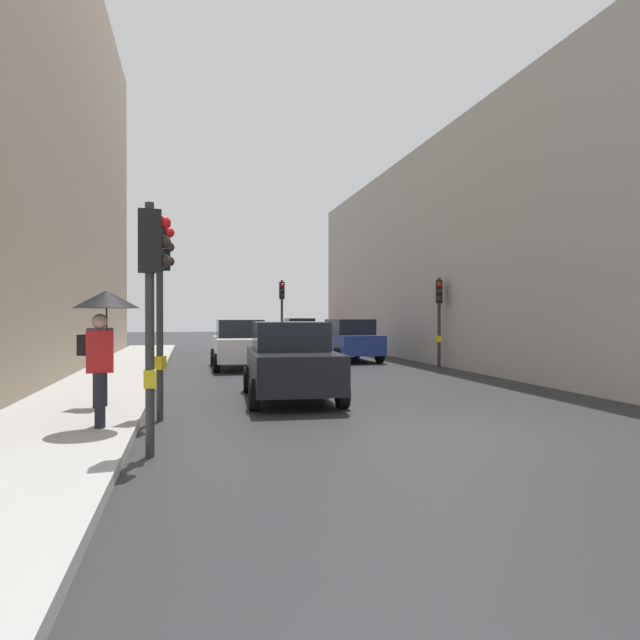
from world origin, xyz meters
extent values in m
plane|color=#28282B|center=(0.00, 0.00, 0.00)|extent=(120.00, 120.00, 0.00)
cube|color=#A8A5A0|center=(-6.33, 6.00, 0.08)|extent=(2.57, 40.00, 0.16)
cube|color=#B2ADA3|center=(11.04, 11.20, 4.47)|extent=(12.00, 34.02, 8.93)
cylinder|color=#2D2D2D|center=(-4.74, 2.16, 1.83)|extent=(0.12, 0.12, 3.66)
cube|color=black|center=(-4.74, 2.16, 3.14)|extent=(0.37, 0.34, 0.84)
cube|color=yellow|center=(-4.74, 2.16, 1.05)|extent=(0.23, 0.25, 0.24)
sphere|color=red|center=(-4.57, 2.08, 3.40)|extent=(0.18, 0.18, 0.18)
sphere|color=#2D231E|center=(-4.57, 2.08, 3.14)|extent=(0.18, 0.18, 0.18)
sphere|color=#2D231E|center=(-4.57, 2.08, 2.88)|extent=(0.18, 0.18, 0.18)
cylinder|color=#2D2D2D|center=(4.74, 10.52, 1.66)|extent=(0.12, 0.12, 3.31)
cube|color=black|center=(4.74, 10.52, 2.79)|extent=(0.34, 0.37, 0.84)
cube|color=yellow|center=(4.74, 10.52, 1.05)|extent=(0.25, 0.23, 0.24)
sphere|color=red|center=(4.67, 10.34, 3.05)|extent=(0.18, 0.18, 0.18)
sphere|color=#2D231E|center=(4.67, 10.34, 2.79)|extent=(0.18, 0.18, 0.18)
sphere|color=#2D231E|center=(4.67, 10.34, 2.53)|extent=(0.18, 0.18, 0.18)
cylinder|color=#2D2D2D|center=(0.29, 18.97, 1.85)|extent=(0.12, 0.12, 3.69)
cube|color=black|center=(0.29, 18.97, 3.17)|extent=(0.24, 0.30, 0.84)
cube|color=yellow|center=(0.29, 18.97, 1.05)|extent=(0.20, 0.16, 0.24)
sphere|color=red|center=(0.28, 18.78, 3.43)|extent=(0.18, 0.18, 0.18)
sphere|color=#2D231E|center=(0.28, 18.78, 3.17)|extent=(0.18, 0.18, 0.18)
sphere|color=#2D231E|center=(0.28, 18.78, 2.91)|extent=(0.18, 0.18, 0.18)
cylinder|color=#2D2D2D|center=(-4.74, -0.47, 1.71)|extent=(0.12, 0.12, 3.42)
cube|color=black|center=(-4.74, -0.47, 2.90)|extent=(0.32, 0.27, 0.84)
cube|color=yellow|center=(-4.74, -0.47, 1.05)|extent=(0.18, 0.21, 0.24)
sphere|color=red|center=(-4.56, -0.45, 3.16)|extent=(0.18, 0.18, 0.18)
sphere|color=#2D231E|center=(-4.56, -0.45, 2.90)|extent=(0.18, 0.18, 0.18)
sphere|color=#2D231E|center=(-4.56, -0.45, 2.64)|extent=(0.18, 0.18, 0.18)
cube|color=silver|center=(-2.42, 11.92, 0.72)|extent=(1.83, 4.21, 0.80)
cube|color=black|center=(-2.42, 12.17, 1.44)|extent=(1.61, 2.01, 0.64)
cylinder|color=black|center=(-1.53, 10.57, 0.32)|extent=(0.22, 0.64, 0.64)
cylinder|color=black|center=(-3.33, 10.58, 0.32)|extent=(0.22, 0.64, 0.64)
cylinder|color=black|center=(-1.51, 13.27, 0.32)|extent=(0.22, 0.64, 0.64)
cylinder|color=black|center=(-3.31, 13.28, 0.32)|extent=(0.22, 0.64, 0.64)
cube|color=navy|center=(2.37, 14.36, 0.72)|extent=(2.04, 4.30, 0.80)
cube|color=black|center=(2.38, 14.11, 1.44)|extent=(1.71, 2.09, 0.64)
cylinder|color=black|center=(1.39, 15.66, 0.32)|extent=(0.26, 0.65, 0.64)
cylinder|color=black|center=(3.19, 15.76, 0.32)|extent=(0.26, 0.65, 0.64)
cylinder|color=black|center=(1.54, 12.96, 0.32)|extent=(0.26, 0.65, 0.64)
cylinder|color=black|center=(3.34, 13.06, 0.32)|extent=(0.26, 0.65, 0.64)
cube|color=red|center=(2.41, 25.41, 0.72)|extent=(1.85, 4.22, 0.80)
cube|color=black|center=(2.41, 25.16, 1.44)|extent=(1.62, 2.02, 0.64)
cylinder|color=black|center=(1.53, 26.77, 0.32)|extent=(0.23, 0.64, 0.64)
cylinder|color=black|center=(3.33, 26.75, 0.32)|extent=(0.23, 0.64, 0.64)
cylinder|color=black|center=(1.50, 24.07, 0.32)|extent=(0.23, 0.64, 0.64)
cylinder|color=black|center=(3.30, 24.05, 0.32)|extent=(0.23, 0.64, 0.64)
cube|color=black|center=(-1.98, 4.11, 0.72)|extent=(2.04, 4.30, 0.80)
cube|color=black|center=(-1.97, 4.36, 1.44)|extent=(1.71, 2.09, 0.64)
cylinder|color=black|center=(-1.16, 2.71, 0.32)|extent=(0.26, 0.65, 0.64)
cylinder|color=black|center=(-2.96, 2.82, 0.32)|extent=(0.26, 0.65, 0.64)
cylinder|color=black|center=(-1.00, 5.41, 0.32)|extent=(0.26, 0.65, 0.64)
cylinder|color=black|center=(-2.80, 5.51, 0.32)|extent=(0.26, 0.65, 0.64)
cylinder|color=black|center=(-5.60, 1.09, 0.58)|extent=(0.16, 0.16, 0.85)
cylinder|color=black|center=(-5.58, 0.89, 0.58)|extent=(0.16, 0.16, 0.85)
cube|color=red|center=(-5.59, 0.99, 1.34)|extent=(0.43, 0.31, 0.66)
sphere|color=tan|center=(-5.59, 0.99, 1.81)|extent=(0.24, 0.24, 0.24)
cylinder|color=black|center=(-5.49, 1.00, 1.59)|extent=(0.02, 0.02, 0.90)
cone|color=black|center=(-5.49, 1.00, 2.16)|extent=(1.00, 1.00, 0.28)
cylinder|color=black|center=(-5.84, 3.09, 0.58)|extent=(0.16, 0.16, 0.85)
cylinder|color=black|center=(-5.92, 2.90, 0.58)|extent=(0.16, 0.16, 0.85)
cube|color=navy|center=(-5.88, 2.99, 1.34)|extent=(0.47, 0.40, 0.66)
sphere|color=tan|center=(-5.88, 2.99, 1.81)|extent=(0.24, 0.24, 0.24)
cube|color=black|center=(-6.16, 3.11, 1.34)|extent=(0.29, 0.34, 0.40)
camera|label=1|loc=(-4.23, -8.18, 1.89)|focal=30.90mm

